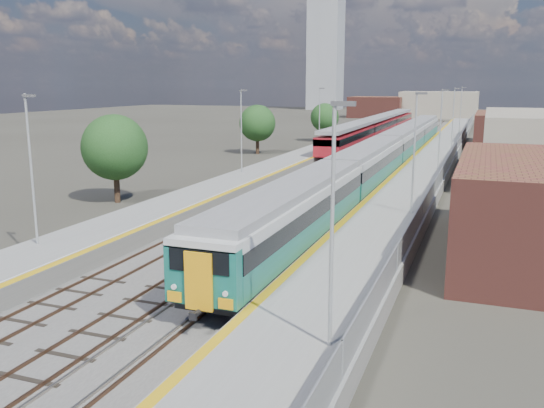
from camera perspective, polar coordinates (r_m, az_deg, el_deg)
The scene contains 11 objects.
ground at distance 65.65m, azimuth 10.87°, elevation 3.74°, with size 320.00×320.00×0.00m, color #47443A.
ballast_bed at distance 68.48m, azimuth 9.37°, elevation 4.14°, with size 10.50×155.00×0.06m, color #565451.
tracks at distance 70.00m, azimuth 10.12°, elevation 4.35°, with size 8.96×160.00×0.17m.
platform_right at distance 67.39m, azimuth 15.69°, elevation 4.17°, with size 4.70×155.00×8.52m.
platform_left at distance 70.02m, azimuth 3.90°, elevation 4.84°, with size 4.30×155.00×8.52m.
buildings at distance 155.45m, azimuth 9.97°, elevation 12.27°, with size 72.00×185.50×40.00m.
green_train at distance 59.50m, azimuth 11.44°, elevation 5.12°, with size 2.95×82.16×3.25m.
red_train at distance 92.65m, azimuth 10.39°, elevation 7.46°, with size 3.02×61.28×3.82m.
tree_a at distance 45.37m, azimuth -15.32°, elevation 5.43°, with size 4.99×4.99×6.76m.
tree_b at distance 75.07m, azimuth -1.46°, elevation 8.01°, with size 4.70×4.70×6.37m.
tree_c at distance 91.97m, azimuth 5.24°, elevation 8.53°, with size 4.46×4.46×6.05m.
Camera 1 is at (10.71, -14.15, 8.96)m, focal length 38.00 mm.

